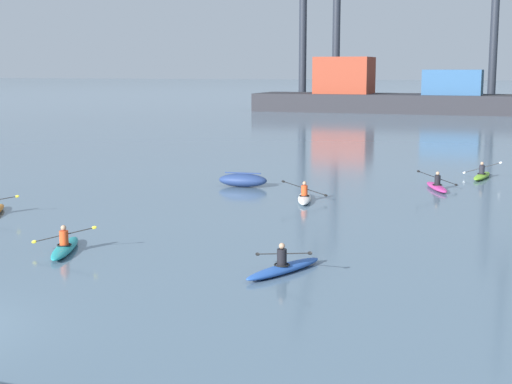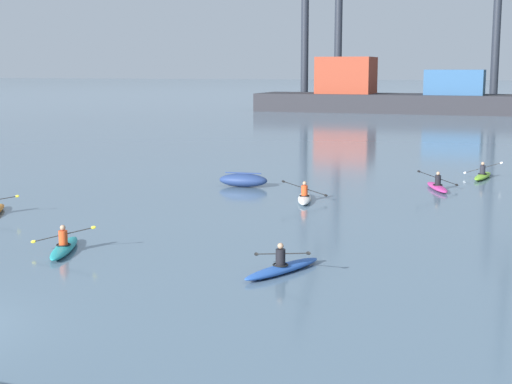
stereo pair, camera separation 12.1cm
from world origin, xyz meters
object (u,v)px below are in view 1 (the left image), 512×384
object	(u,v)px
kayak_white	(304,197)
kayak_blue	(284,267)
gantry_crane_west	(319,2)
kayak_magenta	(437,186)
container_barge	(451,95)
capsized_dinghy	(243,180)
kayak_teal	(65,247)
kayak_lime	(482,175)

from	to	relation	value
kayak_white	kayak_blue	bearing A→B (deg)	-77.40
gantry_crane_west	kayak_magenta	world-z (taller)	gantry_crane_west
kayak_blue	kayak_white	xyz separation A→B (m)	(-2.82, 12.60, -0.00)
gantry_crane_west	container_barge	bearing A→B (deg)	-23.06
container_barge	kayak_magenta	xyz separation A→B (m)	(5.23, -69.75, -2.33)
kayak_magenta	kayak_white	distance (m)	7.84
container_barge	capsized_dinghy	distance (m)	72.28
gantry_crane_west	kayak_white	bearing A→B (deg)	-75.99
container_barge	kayak_blue	world-z (taller)	container_barge
kayak_teal	kayak_lime	size ratio (longest dim) A/B	0.98
kayak_blue	kayak_lime	bearing A→B (deg)	78.43
capsized_dinghy	kayak_magenta	size ratio (longest dim) A/B	0.79
capsized_dinghy	kayak_teal	world-z (taller)	kayak_teal
kayak_blue	kayak_magenta	bearing A→B (deg)	81.39
container_barge	capsized_dinghy	bearing A→B (deg)	-93.64
gantry_crane_west	kayak_white	distance (m)	88.45
capsized_dinghy	kayak_white	bearing A→B (deg)	-36.79
gantry_crane_west	capsized_dinghy	distance (m)	84.45
capsized_dinghy	kayak_teal	xyz separation A→B (m)	(-0.79, -15.63, -0.18)
kayak_magenta	kayak_lime	bearing A→B (deg)	68.32
capsized_dinghy	kayak_magenta	world-z (taller)	kayak_magenta
kayak_teal	kayak_white	bearing A→B (deg)	68.00
container_barge	kayak_lime	distance (m)	65.16
kayak_magenta	kayak_blue	bearing A→B (deg)	-98.61
kayak_magenta	kayak_teal	bearing A→B (deg)	-120.50
kayak_magenta	kayak_white	size ratio (longest dim) A/B	0.99
capsized_dinghy	kayak_blue	distance (m)	17.29
kayak_white	gantry_crane_west	bearing A→B (deg)	104.01
kayak_magenta	kayak_white	xyz separation A→B (m)	(-5.56, -5.53, 0.00)
gantry_crane_west	kayak_white	xyz separation A→B (m)	(21.06, -84.38, -16.16)
kayak_blue	gantry_crane_west	bearing A→B (deg)	103.83
capsized_dinghy	kayak_blue	size ratio (longest dim) A/B	0.80
kayak_teal	kayak_white	world-z (taller)	kayak_white
container_barge	kayak_lime	world-z (taller)	container_barge
capsized_dinghy	gantry_crane_west	bearing A→B (deg)	101.69
kayak_teal	kayak_magenta	bearing A→B (deg)	59.50
kayak_blue	kayak_magenta	size ratio (longest dim) A/B	0.99
capsized_dinghy	kayak_blue	world-z (taller)	kayak_blue
capsized_dinghy	kayak_white	distance (m)	5.31
kayak_teal	kayak_white	size ratio (longest dim) A/B	0.98
kayak_teal	kayak_lime	xyz separation A→B (m)	(12.59, 23.01, 0.00)
container_barge	kayak_white	xyz separation A→B (m)	(-0.33, -75.28, -2.33)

